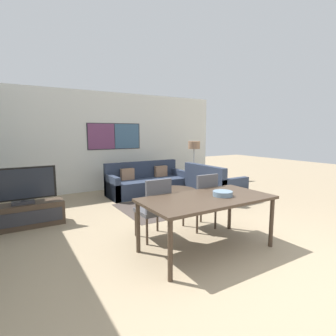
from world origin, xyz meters
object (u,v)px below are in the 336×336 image
at_px(sofa_main, 146,184).
at_px(television, 22,186).
at_px(tv_console, 24,216).
at_px(sofa_side, 212,187).
at_px(dining_chair_centre, 203,199).
at_px(dining_table, 207,202).
at_px(fruit_bowl, 223,193).
at_px(floor_lamp, 194,149).
at_px(coffee_table, 173,194).
at_px(dining_chair_left, 155,206).

bearing_deg(sofa_main, television, -158.71).
height_order(tv_console, television, television).
height_order(sofa_side, dining_chair_centre, dining_chair_centre).
distance_m(sofa_main, dining_table, 3.64).
relative_size(fruit_bowl, floor_lamp, 0.20).
bearing_deg(dining_table, coffee_table, 69.17).
bearing_deg(fruit_bowl, coffee_table, 75.33).
bearing_deg(television, tv_console, -90.00).
bearing_deg(fruit_bowl, sofa_main, 80.84).
bearing_deg(coffee_table, television, 176.00).
distance_m(coffee_table, dining_chair_left, 1.96).
bearing_deg(floor_lamp, dining_chair_centre, -124.37).
bearing_deg(television, coffee_table, -4.00).
distance_m(sofa_side, floor_lamp, 1.49).
bearing_deg(dining_chair_centre, fruit_bowl, -106.86).
bearing_deg(dining_table, dining_chair_centre, 55.21).
height_order(tv_console, sofa_side, sofa_side).
xyz_separation_m(coffee_table, dining_table, (-0.82, -2.15, 0.42)).
height_order(dining_table, fruit_bowl, fruit_bowl).
bearing_deg(tv_console, sofa_main, 21.31).
relative_size(television, floor_lamp, 0.78).
bearing_deg(television, dining_chair_centre, -32.87).
bearing_deg(tv_console, fruit_bowl, -45.00).
distance_m(coffee_table, dining_table, 2.34).
bearing_deg(dining_chair_left, dining_table, -56.42).
bearing_deg(dining_chair_centre, sofa_side, 44.61).
distance_m(sofa_side, coffee_table, 1.24).
distance_m(sofa_main, dining_chair_left, 3.12).
height_order(sofa_main, sofa_side, same).
distance_m(sofa_main, fruit_bowl, 3.67).
bearing_deg(coffee_table, dining_chair_left, -131.10).
xyz_separation_m(sofa_main, dining_chair_centre, (-0.36, -2.87, 0.26)).
distance_m(sofa_side, dining_chair_left, 2.96).
height_order(sofa_main, floor_lamp, floor_lamp).
height_order(sofa_main, dining_table, sofa_main).
xyz_separation_m(sofa_main, dining_chair_left, (-1.27, -2.84, 0.26)).
bearing_deg(fruit_bowl, dining_chair_left, 133.04).
xyz_separation_m(dining_chair_left, fruit_bowl, (0.70, -0.75, 0.27)).
bearing_deg(coffee_table, dining_chair_centre, -103.61).
distance_m(fruit_bowl, floor_lamp, 4.04).
relative_size(dining_chair_centre, fruit_bowl, 3.44).
bearing_deg(television, dining_table, -47.31).
relative_size(television, dining_chair_centre, 1.13).
relative_size(dining_chair_centre, floor_lamp, 0.69).
xyz_separation_m(television, floor_lamp, (4.50, 1.03, 0.44)).
bearing_deg(television, dining_chair_left, -44.18).
relative_size(sofa_side, dining_chair_centre, 1.49).
xyz_separation_m(coffee_table, fruit_bowl, (-0.58, -2.21, 0.53)).
bearing_deg(fruit_bowl, tv_console, 135.00).
height_order(television, coffee_table, television).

